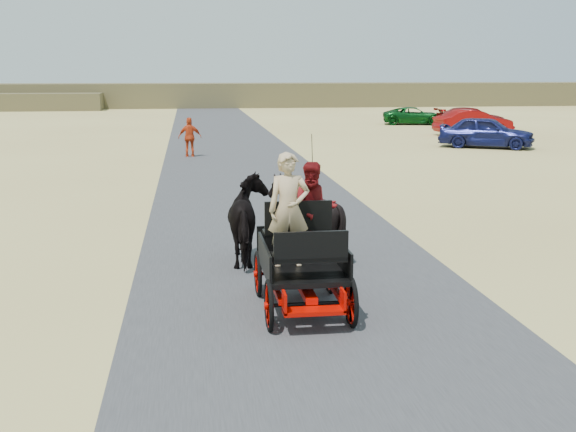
{
  "coord_description": "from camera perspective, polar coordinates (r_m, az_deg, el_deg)",
  "views": [
    {
      "loc": [
        -1.91,
        -13.05,
        3.78
      ],
      "look_at": [
        -0.2,
        -0.51,
        1.2
      ],
      "focal_mm": 45.0,
      "sensor_mm": 36.0,
      "label": 1
    }
  ],
  "objects": [
    {
      "name": "pedestrian",
      "position": [
        32.08,
        -7.76,
        6.19
      ],
      "size": [
        1.01,
        0.43,
        1.73
      ],
      "primitive_type": "imported",
      "rotation": [
        0.0,
        0.0,
        3.13
      ],
      "color": "red",
      "rests_on": "ground"
    },
    {
      "name": "car_c",
      "position": [
        49.06,
        14.28,
        7.53
      ],
      "size": [
        4.67,
        1.94,
        1.35
      ],
      "primitive_type": "imported",
      "rotation": [
        0.0,
        0.0,
        1.56
      ],
      "color": "maroon",
      "rests_on": "ground"
    },
    {
      "name": "ridge_far",
      "position": [
        75.12,
        -6.43,
        9.47
      ],
      "size": [
        140.0,
        6.0,
        2.4
      ],
      "primitive_type": "cube",
      "color": "brown",
      "rests_on": "ground"
    },
    {
      "name": "car_a",
      "position": [
        36.84,
        15.41,
        6.41
      ],
      "size": [
        4.85,
        3.76,
        1.54
      ],
      "primitive_type": "imported",
      "rotation": [
        0.0,
        0.0,
        1.08
      ],
      "color": "navy",
      "rests_on": "ground"
    },
    {
      "name": "carriage",
      "position": [
        11.6,
        1.08,
        -5.64
      ],
      "size": [
        1.3,
        2.4,
        0.72
      ],
      "primitive_type": null,
      "color": "black",
      "rests_on": "ground"
    },
    {
      "name": "driver_man",
      "position": [
        11.31,
        0.06,
        0.51
      ],
      "size": [
        0.66,
        0.43,
        1.8
      ],
      "primitive_type": "imported",
      "color": "tan",
      "rests_on": "carriage"
    },
    {
      "name": "road",
      "position": [
        13.72,
        0.52,
        -4.45
      ],
      "size": [
        6.0,
        140.0,
        0.01
      ],
      "primitive_type": "cube",
      "color": "#38383A",
      "rests_on": "ground"
    },
    {
      "name": "horse_right",
      "position": [
        14.43,
        1.41,
        -0.21
      ],
      "size": [
        1.37,
        1.54,
        1.7
      ],
      "primitive_type": "imported",
      "rotation": [
        0.0,
        0.0,
        3.14
      ],
      "color": "black",
      "rests_on": "ground"
    },
    {
      "name": "ground",
      "position": [
        13.72,
        0.52,
        -4.47
      ],
      "size": [
        140.0,
        140.0,
        0.0
      ],
      "primitive_type": "plane",
      "color": "tan"
    },
    {
      "name": "horse_left",
      "position": [
        14.3,
        -2.95,
        -0.33
      ],
      "size": [
        0.91,
        2.01,
        1.7
      ],
      "primitive_type": "imported",
      "rotation": [
        0.0,
        0.0,
        3.14
      ],
      "color": "black",
      "rests_on": "ground"
    },
    {
      "name": "passenger_woman",
      "position": [
        11.94,
        2.08,
        0.54
      ],
      "size": [
        0.77,
        0.6,
        1.58
      ],
      "primitive_type": "imported",
      "color": "#660C0F",
      "rests_on": "carriage"
    },
    {
      "name": "car_d",
      "position": [
        51.57,
        9.94,
        7.81
      ],
      "size": [
        4.68,
        2.9,
        1.21
      ],
      "primitive_type": "imported",
      "rotation": [
        0.0,
        0.0,
        1.35
      ],
      "color": "#0C4C19",
      "rests_on": "ground"
    },
    {
      "name": "car_b",
      "position": [
        43.75,
        14.44,
        7.17
      ],
      "size": [
        4.64,
        1.98,
        1.49
      ],
      "primitive_type": "imported",
      "rotation": [
        0.0,
        0.0,
        1.66
      ],
      "color": "maroon",
      "rests_on": "ground"
    }
  ]
}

